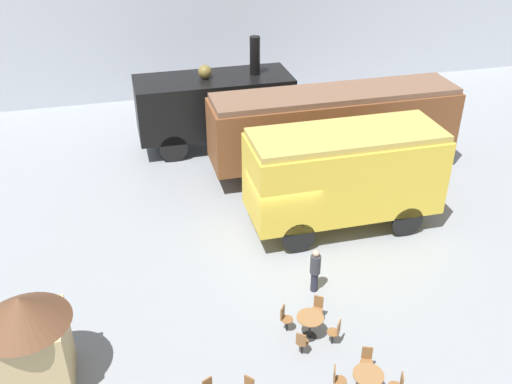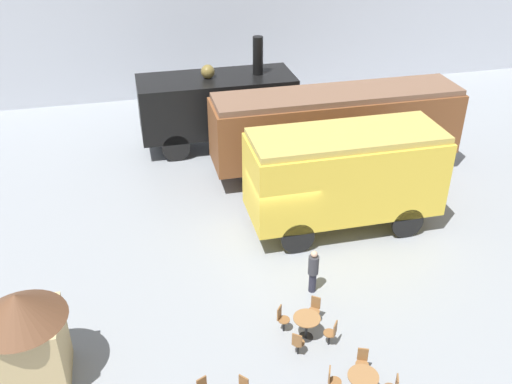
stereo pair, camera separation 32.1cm
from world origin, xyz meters
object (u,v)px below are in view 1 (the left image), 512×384
object	(u,v)px
passenger_coach_vintage	(344,172)
cafe_chair_0	(285,317)
passenger_coach_wooden	(334,123)
cafe_table_far	(368,379)
visitor_person	(315,269)
cafe_table_near	(310,322)
ticket_kiosk	(29,338)
steam_locomotive	(214,104)

from	to	relation	value
passenger_coach_vintage	cafe_chair_0	world-z (taller)	passenger_coach_vintage
passenger_coach_wooden	cafe_table_far	bearing A→B (deg)	-106.65
visitor_person	cafe_table_near	bearing A→B (deg)	-113.05
cafe_table_near	visitor_person	bearing A→B (deg)	66.95
cafe_table_near	visitor_person	size ratio (longest dim) A/B	0.50
cafe_table_near	cafe_table_far	bearing A→B (deg)	-72.49
cafe_table_near	cafe_chair_0	world-z (taller)	cafe_chair_0
visitor_person	ticket_kiosk	bearing A→B (deg)	-167.77
steam_locomotive	passenger_coach_wooden	xyz separation A→B (m)	(4.55, -3.88, 0.14)
passenger_coach_vintage	cafe_table_near	size ratio (longest dim) A/B	8.82
passenger_coach_wooden	cafe_table_far	size ratio (longest dim) A/B	13.34
passenger_coach_wooden	cafe_table_far	distance (m)	12.70
steam_locomotive	cafe_table_far	world-z (taller)	steam_locomotive
cafe_table_far	steam_locomotive	bearing A→B (deg)	93.39
cafe_chair_0	visitor_person	xyz separation A→B (m)	(1.45, 1.50, 0.35)
cafe_table_far	ticket_kiosk	xyz separation A→B (m)	(-8.30, 2.52, 1.07)
cafe_table_near	passenger_coach_vintage	bearing A→B (deg)	60.25
cafe_chair_0	visitor_person	distance (m)	2.12
steam_locomotive	visitor_person	bearing A→B (deg)	-84.94
steam_locomotive	cafe_chair_0	bearing A→B (deg)	-91.87
cafe_table_near	cafe_chair_0	size ratio (longest dim) A/B	0.92
cafe_table_near	ticket_kiosk	bearing A→B (deg)	178.93
passenger_coach_vintage	cafe_table_near	distance (m)	6.44
cafe_table_near	visitor_person	world-z (taller)	visitor_person
cafe_table_near	ticket_kiosk	size ratio (longest dim) A/B	0.27
cafe_table_far	visitor_person	world-z (taller)	visitor_person
passenger_coach_vintage	visitor_person	world-z (taller)	passenger_coach_vintage
passenger_coach_wooden	cafe_table_near	size ratio (longest dim) A/B	13.55
cafe_table_far	ticket_kiosk	world-z (taller)	ticket_kiosk
passenger_coach_wooden	visitor_person	xyz separation A→B (m)	(-3.52, -7.73, -1.42)
cafe_table_far	visitor_person	size ratio (longest dim) A/B	0.51
cafe_table_near	steam_locomotive	bearing A→B (deg)	90.82
passenger_coach_vintage	cafe_chair_0	distance (m)	6.42
cafe_table_near	visitor_person	distance (m)	2.15
passenger_coach_wooden	cafe_table_near	bearing A→B (deg)	-114.23
cafe_chair_0	cafe_table_far	bearing A→B (deg)	-27.83
cafe_table_far	cafe_chair_0	size ratio (longest dim) A/B	0.93
steam_locomotive	cafe_table_near	xyz separation A→B (m)	(0.19, -13.56, -1.55)
visitor_person	cafe_chair_0	bearing A→B (deg)	-134.07
steam_locomotive	visitor_person	world-z (taller)	steam_locomotive
passenger_coach_vintage	ticket_kiosk	world-z (taller)	passenger_coach_vintage
cafe_table_far	passenger_coach_vintage	bearing A→B (deg)	73.31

